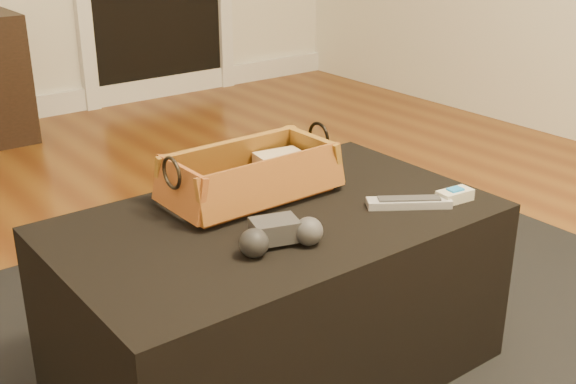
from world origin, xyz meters
TOP-DOWN VIEW (x-y plane):
  - area_rug at (0.21, 0.07)m, footprint 2.60×2.00m
  - ottoman at (0.21, 0.12)m, footprint 1.00×0.60m
  - tv_remote at (0.21, 0.22)m, footprint 0.23×0.08m
  - cloth_bundle at (0.35, 0.27)m, footprint 0.13×0.10m
  - wicker_basket at (0.23, 0.24)m, footprint 0.43×0.23m
  - game_controller at (0.12, -0.02)m, footprint 0.19×0.13m
  - silver_remote at (0.49, -0.03)m, footprint 0.19×0.15m
  - cream_gadget at (0.61, -0.07)m, footprint 0.09×0.05m

SIDE VIEW (x-z plane):
  - area_rug at x=0.21m, z-range 0.00..0.01m
  - ottoman at x=0.21m, z-range 0.01..0.43m
  - silver_remote at x=0.49m, z-range 0.43..0.45m
  - cream_gadget at x=0.61m, z-range 0.43..0.46m
  - tv_remote at x=0.21m, z-range 0.45..0.47m
  - game_controller at x=0.12m, z-range 0.43..0.49m
  - cloth_bundle at x=0.35m, z-range 0.45..0.51m
  - wicker_basket at x=0.23m, z-range 0.41..0.56m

